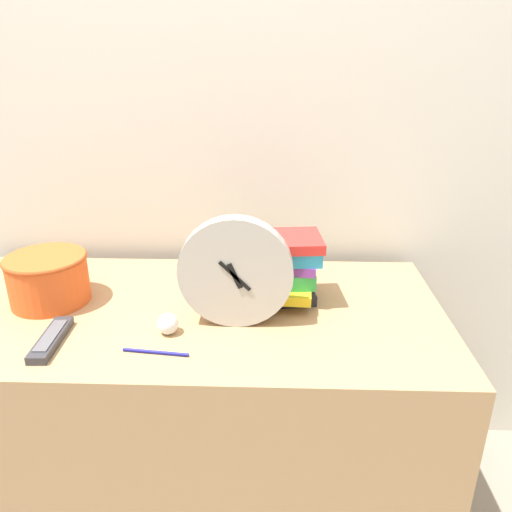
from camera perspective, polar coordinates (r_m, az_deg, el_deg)
wall_back at (r=1.62m, az=-6.60°, el=16.15°), size 6.00×0.04×2.40m
desk at (r=1.57m, az=-7.39°, el=-17.66°), size 1.39×0.67×0.73m
desk_clock at (r=1.22m, az=-2.36°, el=-1.91°), size 0.28×0.05×0.28m
book_stack at (r=1.36m, az=2.23°, el=-1.55°), size 0.27×0.23×0.19m
basket at (r=1.47m, az=-22.67°, el=-2.25°), size 0.22×0.22×0.13m
tv_remote at (r=1.29m, az=-22.37°, el=-8.77°), size 0.05×0.19×0.02m
crumpled_paper_ball at (r=1.25m, az=-10.05°, el=-7.63°), size 0.05×0.05×0.05m
pen at (r=1.19m, az=-11.40°, el=-10.73°), size 0.16×0.03×0.01m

